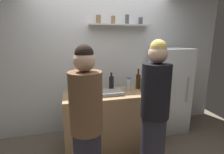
% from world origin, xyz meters
% --- Properties ---
extents(back_wall_assembly, '(4.80, 0.32, 2.60)m').
position_xyz_m(back_wall_assembly, '(0.00, 1.25, 1.30)').
color(back_wall_assembly, white).
rests_on(back_wall_assembly, ground).
extents(refrigerator, '(0.63, 0.59, 1.56)m').
position_xyz_m(refrigerator, '(1.20, 0.85, 0.78)').
color(refrigerator, silver).
rests_on(refrigerator, ground).
extents(counter, '(1.47, 0.62, 0.92)m').
position_xyz_m(counter, '(0.01, 0.54, 0.46)').
color(counter, '#9E7A51').
rests_on(counter, ground).
extents(baking_pan, '(0.34, 0.24, 0.05)m').
position_xyz_m(baking_pan, '(-0.02, 0.47, 0.94)').
color(baking_pan, gray).
rests_on(baking_pan, counter).
extents(utensil_holder, '(0.10, 0.10, 0.22)m').
position_xyz_m(utensil_holder, '(0.58, 0.35, 0.97)').
color(utensil_holder, '#B2B2B7').
rests_on(utensil_holder, counter).
extents(wine_bottle_green_glass, '(0.07, 0.07, 0.31)m').
position_xyz_m(wine_bottle_green_glass, '(0.51, 0.53, 1.03)').
color(wine_bottle_green_glass, '#19471E').
rests_on(wine_bottle_green_glass, counter).
extents(wine_bottle_pale_glass, '(0.07, 0.07, 0.33)m').
position_xyz_m(wine_bottle_pale_glass, '(-0.36, 0.78, 1.04)').
color(wine_bottle_pale_glass, '#B2BFB2').
rests_on(wine_bottle_pale_glass, counter).
extents(wine_bottle_amber_glass, '(0.08, 0.08, 0.34)m').
position_xyz_m(wine_bottle_amber_glass, '(0.49, 0.66, 1.05)').
color(wine_bottle_amber_glass, '#472814').
rests_on(wine_bottle_amber_glass, counter).
extents(wine_bottle_dark_glass, '(0.08, 0.08, 0.30)m').
position_xyz_m(wine_bottle_dark_glass, '(0.05, 0.74, 1.03)').
color(wine_bottle_dark_glass, black).
rests_on(wine_bottle_dark_glass, counter).
extents(water_bottle_plastic, '(0.08, 0.08, 0.21)m').
position_xyz_m(water_bottle_plastic, '(0.29, 0.58, 1.01)').
color(water_bottle_plastic, silver).
rests_on(water_bottle_plastic, counter).
extents(person_blonde, '(0.34, 0.34, 1.73)m').
position_xyz_m(person_blonde, '(0.36, -0.19, 0.86)').
color(person_blonde, '#262633').
rests_on(person_blonde, ground).
extents(person_brown_jacket, '(0.34, 0.34, 1.69)m').
position_xyz_m(person_brown_jacket, '(-0.47, -0.29, 0.84)').
color(person_brown_jacket, '#262633').
rests_on(person_brown_jacket, ground).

